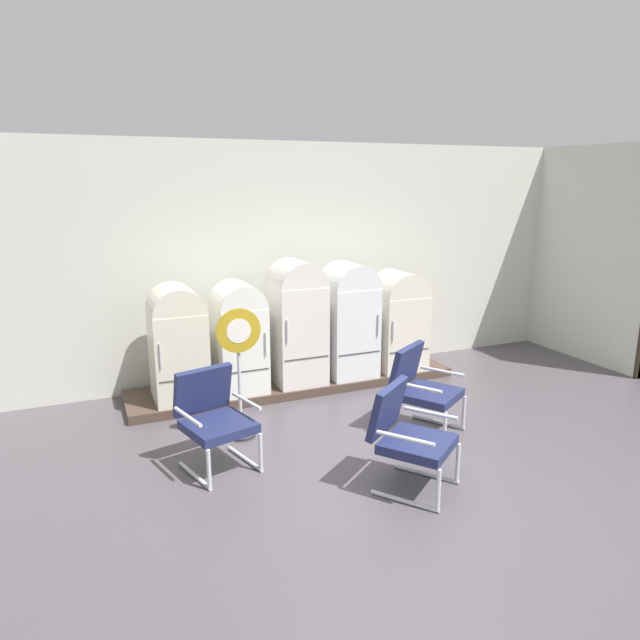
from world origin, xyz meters
name	(u,v)px	position (x,y,z in m)	size (l,w,h in m)	color
ground	(414,496)	(0.00, 0.00, -0.03)	(12.00, 10.00, 0.05)	#4D474E
back_wall	(278,261)	(0.00, 3.66, 1.65)	(11.76, 0.12, 3.28)	beige
side_wall_right	(592,256)	(4.66, 2.48, 1.62)	(0.16, 2.20, 3.28)	silver
display_plinth	(295,383)	(0.00, 3.02, 0.06)	(4.46, 0.95, 0.12)	#4A382D
refrigerator_0	(178,340)	(-1.56, 2.93, 0.86)	(0.64, 0.72, 1.42)	beige
refrigerator_1	(239,334)	(-0.79, 2.93, 0.86)	(0.60, 0.71, 1.41)	white
refrigerator_2	(297,318)	(0.00, 2.93, 0.99)	(0.65, 0.71, 1.64)	silver
refrigerator_3	(349,316)	(0.76, 2.92, 0.95)	(0.66, 0.68, 1.57)	white
refrigerator_4	(398,318)	(1.54, 2.91, 0.85)	(0.68, 0.67, 1.40)	silver
armchair_left	(213,415)	(-1.52, 1.25, 0.53)	(0.78, 0.84, 0.97)	silver
armchair_right	(422,386)	(0.81, 1.15, 0.53)	(0.88, 0.92, 0.97)	silver
armchair_center	(407,433)	(0.00, 0.15, 0.53)	(0.90, 0.92, 0.97)	silver
sign_stand	(240,373)	(-1.10, 1.79, 0.73)	(0.48, 0.32, 1.45)	#2D2D30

